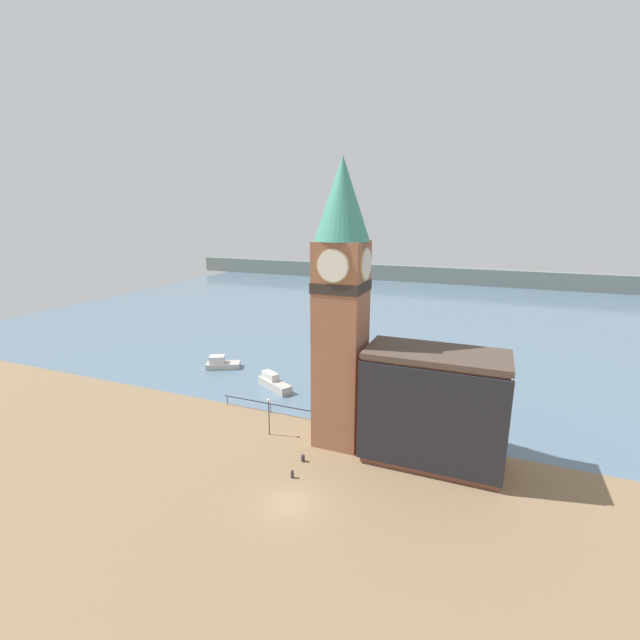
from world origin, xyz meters
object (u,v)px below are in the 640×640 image
at_px(mooring_bollard_near, 292,474).
at_px(boat_near, 274,383).
at_px(clock_tower, 341,300).
at_px(boat_far, 222,363).
at_px(mooring_bollard_far, 303,458).
at_px(pier_building, 433,407).
at_px(lamp_post, 269,410).

bearing_deg(mooring_bollard_near, boat_near, 122.55).
distance_m(clock_tower, boat_far, 28.55).
height_order(boat_near, mooring_bollard_far, boat_near).
bearing_deg(boat_far, pier_building, -48.55).
distance_m(pier_building, boat_far, 33.41).
height_order(clock_tower, mooring_bollard_near, clock_tower).
height_order(boat_far, mooring_bollard_near, boat_far).
height_order(mooring_bollard_near, mooring_bollard_far, mooring_bollard_near).
relative_size(pier_building, boat_near, 2.14).
xyz_separation_m(pier_building, lamp_post, (-15.25, -1.33, -2.36)).
bearing_deg(lamp_post, mooring_bollard_near, -47.23).
bearing_deg(pier_building, clock_tower, 178.55).
height_order(pier_building, mooring_bollard_near, pier_building).
bearing_deg(lamp_post, mooring_bollard_far, -31.51).
bearing_deg(boat_far, boat_near, -45.83).
relative_size(boat_far, lamp_post, 1.33).
bearing_deg(mooring_bollard_far, clock_tower, 68.93).
bearing_deg(mooring_bollard_near, pier_building, 34.42).
bearing_deg(boat_far, lamp_post, -68.52).
distance_m(clock_tower, mooring_bollard_far, 14.22).
bearing_deg(boat_far, mooring_bollard_near, -69.74).
distance_m(pier_building, mooring_bollard_far, 12.10).
relative_size(boat_far, mooring_bollard_far, 7.42).
height_order(boat_near, mooring_bollard_near, boat_near).
bearing_deg(boat_far, mooring_bollard_far, -66.08).
bearing_deg(mooring_bollard_near, lamp_post, 132.77).
bearing_deg(boat_near, mooring_bollard_far, -24.44).
xyz_separation_m(clock_tower, mooring_bollard_far, (-1.77, -4.60, -13.34)).
bearing_deg(mooring_bollard_far, pier_building, 23.13).
height_order(pier_building, lamp_post, pier_building).
xyz_separation_m(boat_near, lamp_post, (5.01, -10.36, 1.96)).
bearing_deg(clock_tower, mooring_bollard_near, -102.61).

